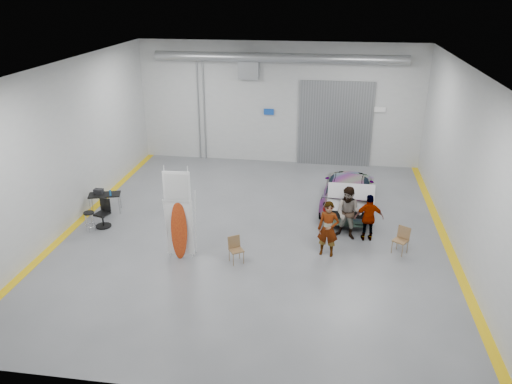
# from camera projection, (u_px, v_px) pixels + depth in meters

# --- Properties ---
(ground) EXTENTS (16.00, 16.00, 0.00)m
(ground) POSITION_uv_depth(u_px,v_px,m) (255.00, 231.00, 18.50)
(ground) COLOR #5C5E63
(ground) RESTS_ON ground
(room_shell) EXTENTS (14.02, 16.18, 6.01)m
(room_shell) POSITION_uv_depth(u_px,v_px,m) (270.00, 110.00, 18.91)
(room_shell) COLOR #AFB1B3
(room_shell) RESTS_ON ground
(sedan_car) EXTENTS (2.43, 5.10, 1.43)m
(sedan_car) POSITION_uv_depth(u_px,v_px,m) (348.00, 191.00, 20.28)
(sedan_car) COLOR white
(sedan_car) RESTS_ON ground
(person_a) EXTENTS (0.76, 0.56, 1.93)m
(person_a) POSITION_uv_depth(u_px,v_px,m) (328.00, 229.00, 16.56)
(person_a) COLOR #856248
(person_a) RESTS_ON ground
(person_b) EXTENTS (1.12, 0.97, 1.97)m
(person_b) POSITION_uv_depth(u_px,v_px,m) (349.00, 213.00, 17.66)
(person_b) COLOR teal
(person_b) RESTS_ON ground
(person_c) EXTENTS (1.04, 0.51, 1.74)m
(person_c) POSITION_uv_depth(u_px,v_px,m) (369.00, 218.00, 17.58)
(person_c) COLOR #A57237
(person_c) RESTS_ON ground
(surfboard_display) EXTENTS (0.92, 0.28, 3.25)m
(surfboard_display) POSITION_uv_depth(u_px,v_px,m) (178.00, 222.00, 16.27)
(surfboard_display) COLOR white
(surfboard_display) RESTS_ON ground
(folding_chair_near) EXTENTS (0.57, 0.63, 0.88)m
(folding_chair_near) POSITION_uv_depth(u_px,v_px,m) (236.00, 255.00, 16.37)
(folding_chair_near) COLOR brown
(folding_chair_near) RESTS_ON ground
(folding_chair_far) EXTENTS (0.61, 0.66, 0.93)m
(folding_chair_far) POSITION_uv_depth(u_px,v_px,m) (400.00, 245.00, 16.92)
(folding_chair_far) COLOR brown
(folding_chair_far) RESTS_ON ground
(shop_stool) EXTENTS (0.40, 0.40, 0.78)m
(shop_stool) POSITION_uv_depth(u_px,v_px,m) (90.00, 222.00, 18.37)
(shop_stool) COLOR black
(shop_stool) RESTS_ON ground
(work_table) EXTENTS (1.35, 0.94, 1.00)m
(work_table) POSITION_uv_depth(u_px,v_px,m) (103.00, 194.00, 19.81)
(work_table) COLOR gray
(work_table) RESTS_ON ground
(office_chair) EXTENTS (0.59, 0.61, 1.08)m
(office_chair) POSITION_uv_depth(u_px,v_px,m) (103.00, 215.00, 18.73)
(office_chair) COLOR black
(office_chair) RESTS_ON ground
(trunk_lid) EXTENTS (1.67, 1.02, 0.04)m
(trunk_lid) POSITION_uv_depth(u_px,v_px,m) (351.00, 195.00, 17.97)
(trunk_lid) COLOR silver
(trunk_lid) RESTS_ON sedan_car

